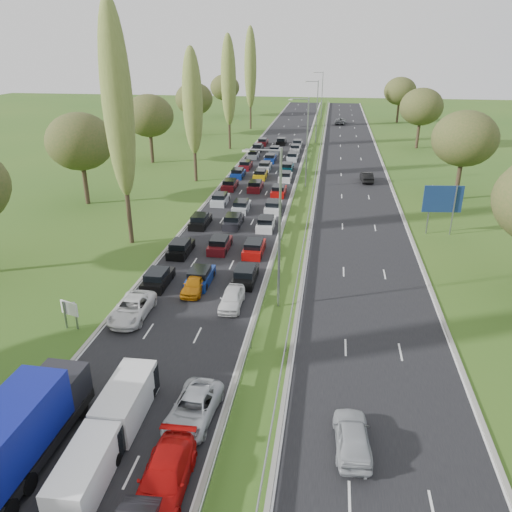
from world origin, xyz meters
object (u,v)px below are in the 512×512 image
at_px(blue_lorry, 22,429).
at_px(white_van_rear, 128,398).
at_px(info_sign, 70,311).
at_px(near_car_2, 132,308).
at_px(white_van_front, 88,468).
at_px(direction_sign, 443,201).

relative_size(blue_lorry, white_van_rear, 1.78).
xyz_separation_m(white_van_rear, info_sign, (-7.29, 7.75, 0.35)).
relative_size(near_car_2, blue_lorry, 0.58).
relative_size(near_car_2, info_sign, 2.42).
xyz_separation_m(near_car_2, blue_lorry, (0.25, -13.79, 1.20)).
relative_size(white_van_front, info_sign, 2.20).
relative_size(white_van_rear, direction_sign, 0.95).
bearing_deg(info_sign, near_car_2, 30.64).
bearing_deg(info_sign, white_van_rear, -46.74).
distance_m(near_car_2, info_sign, 4.23).
bearing_deg(near_car_2, direction_sign, 39.42).
bearing_deg(direction_sign, info_sign, -140.69).
distance_m(white_van_front, white_van_rear, 4.75).
relative_size(near_car_2, white_van_rear, 1.03).
bearing_deg(blue_lorry, direction_sign, 55.73).
height_order(near_car_2, direction_sign, direction_sign).
bearing_deg(near_car_2, info_sign, -150.34).
height_order(info_sign, direction_sign, direction_sign).
bearing_deg(near_car_2, white_van_front, -76.73).
height_order(white_van_front, info_sign, info_sign).
bearing_deg(white_van_front, near_car_2, 102.12).
distance_m(near_car_2, direction_sign, 33.22).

